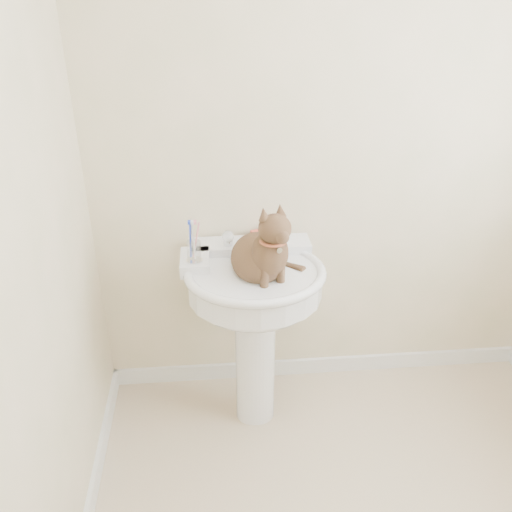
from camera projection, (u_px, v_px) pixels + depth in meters
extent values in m
cube|color=white|center=(320.00, 365.00, 2.95)|extent=(2.20, 0.02, 0.09)
cylinder|color=white|center=(255.00, 362.00, 2.53)|extent=(0.18, 0.18, 0.65)
cylinder|color=white|center=(255.00, 284.00, 2.33)|extent=(0.58, 0.58, 0.13)
ellipsoid|color=white|center=(255.00, 296.00, 2.36)|extent=(0.53, 0.46, 0.21)
torus|color=white|center=(255.00, 272.00, 2.30)|extent=(0.61, 0.61, 0.04)
cube|color=white|center=(251.00, 247.00, 2.48)|extent=(0.54, 0.14, 0.06)
cube|color=white|center=(195.00, 262.00, 2.35)|extent=(0.13, 0.19, 0.06)
cylinder|color=silver|center=(252.00, 241.00, 2.41)|extent=(0.05, 0.05, 0.05)
cylinder|color=silver|center=(253.00, 240.00, 2.36)|extent=(0.04, 0.04, 0.14)
sphere|color=white|center=(227.00, 236.00, 2.41)|extent=(0.06, 0.06, 0.06)
sphere|color=white|center=(276.00, 234.00, 2.43)|extent=(0.06, 0.06, 0.06)
cube|color=#D94935|center=(261.00, 234.00, 2.50)|extent=(0.10, 0.08, 0.03)
cylinder|color=silver|center=(195.00, 261.00, 2.30)|extent=(0.07, 0.07, 0.01)
cylinder|color=white|center=(194.00, 251.00, 2.27)|extent=(0.06, 0.06, 0.09)
cylinder|color=blue|center=(190.00, 240.00, 2.25)|extent=(0.01, 0.01, 0.17)
cylinder|color=white|center=(193.00, 240.00, 2.25)|extent=(0.01, 0.01, 0.17)
cylinder|color=pink|center=(196.00, 240.00, 2.25)|extent=(0.01, 0.01, 0.17)
ellipsoid|color=brown|center=(260.00, 258.00, 2.27)|extent=(0.23, 0.27, 0.21)
ellipsoid|color=brown|center=(263.00, 254.00, 2.16)|extent=(0.15, 0.14, 0.19)
ellipsoid|color=brown|center=(264.00, 230.00, 2.07)|extent=(0.13, 0.12, 0.12)
cone|color=brown|center=(254.00, 213.00, 2.06)|extent=(0.05, 0.05, 0.05)
cone|color=brown|center=(273.00, 213.00, 2.06)|extent=(0.05, 0.05, 0.05)
cylinder|color=brown|center=(288.00, 269.00, 2.33)|extent=(0.03, 0.03, 0.24)
torus|color=brown|center=(264.00, 242.00, 2.11)|extent=(0.11, 0.11, 0.01)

